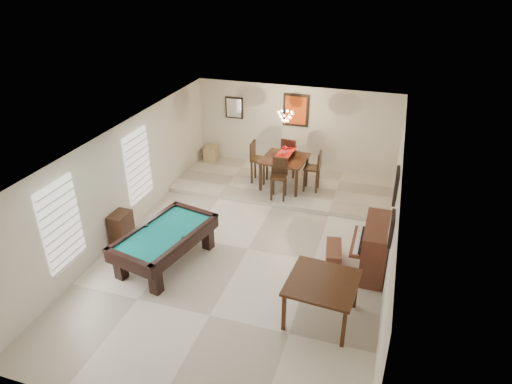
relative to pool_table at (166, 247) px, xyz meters
The scene contains 26 objects.
ground_plane 1.85m from the pool_table, 33.08° to the left, with size 6.00×9.00×0.02m, color beige.
wall_back 5.77m from the pool_table, 74.57° to the left, with size 6.00×0.04×2.60m, color silver.
wall_front 3.94m from the pool_table, 66.69° to the right, with size 6.00×0.04×2.60m, color silver.
wall_left 2.01m from the pool_table, 146.44° to the left, with size 0.04×9.00×2.60m, color silver.
wall_right 4.71m from the pool_table, 12.32° to the left, with size 0.04×9.00×2.60m, color silver.
ceiling 2.87m from the pool_table, 33.08° to the left, with size 6.00×9.00×0.04m, color white.
dining_step 4.51m from the pool_table, 70.34° to the left, with size 6.00×2.50×0.12m, color beige.
window_left_front 2.16m from the pool_table, 140.18° to the right, with size 0.06×1.00×1.70m, color white.
window_left_rear 2.39m from the pool_table, 132.56° to the left, with size 0.06×1.00×1.70m, color white.
pool_table is the anchor object (origin of this frame).
square_table 3.53m from the pool_table, 11.54° to the right, with size 1.20×1.20×0.83m, color #321A0C, non-canonical shape.
upright_piano 4.25m from the pool_table, 13.96° to the left, with size 0.75×1.35×1.12m, color brown, non-canonical shape.
piano_bench 3.57m from the pool_table, 15.75° to the left, with size 0.31×0.81×0.45m, color brown.
apothecary_chest 1.30m from the pool_table, 166.27° to the left, with size 0.36×0.54×0.81m, color black.
dining_table 4.37m from the pool_table, 69.20° to the left, with size 1.17×1.17×0.97m, color black, non-canonical shape.
flower_vase 4.44m from the pool_table, 69.20° to the left, with size 0.13×0.13×0.22m, color #B50F12, non-canonical shape.
dining_chair_south 3.70m from the pool_table, 64.34° to the left, with size 0.41×0.41×1.10m, color black, non-canonical shape.
dining_chair_north 5.07m from the pool_table, 72.31° to the left, with size 0.43×0.43×1.17m, color black, non-canonical shape.
dining_chair_west 4.22m from the pool_table, 78.77° to the left, with size 0.44×0.44×1.19m, color black, non-canonical shape.
dining_chair_east 4.69m from the pool_table, 60.20° to the left, with size 0.42×0.42×1.13m, color black, non-canonical shape.
corner_bench 5.29m from the pool_table, 101.99° to the left, with size 0.38×0.47×0.43m, color tan.
chandelier 4.81m from the pool_table, 70.12° to the left, with size 0.44×0.44×0.60m, color #FFE5B2, non-canonical shape.
back_painting 5.86m from the pool_table, 74.47° to the left, with size 0.75×0.06×0.95m, color #D84C14.
back_mirror 5.64m from the pool_table, 94.06° to the left, with size 0.55×0.06×0.65m, color white.
right_picture_upper 4.90m from the pool_table, 16.04° to the left, with size 0.06×0.55×0.65m, color slate.
right_picture_lower 4.67m from the pool_table, ahead, with size 0.06×0.45×0.55m, color gray.
Camera 1 is at (2.72, -8.09, 5.91)m, focal length 32.00 mm.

